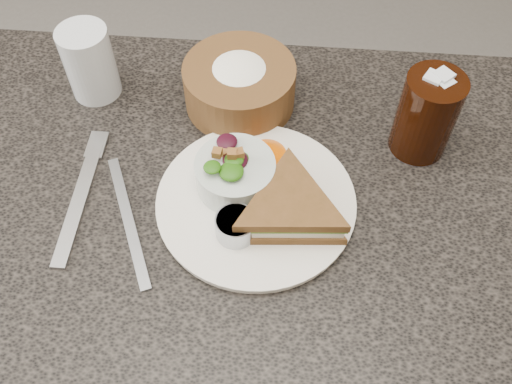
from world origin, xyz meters
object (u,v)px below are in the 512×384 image
object	(u,v)px
dressing_ramekin	(236,226)
bread_basket	(239,79)
salad_bowl	(235,170)
dining_table	(234,322)
sandwich	(290,208)
cola_glass	(427,112)
dinner_plate	(256,202)
water_glass	(90,63)

from	to	relation	value
dressing_ramekin	bread_basket	bearing A→B (deg)	94.49
dressing_ramekin	bread_basket	size ratio (longest dim) A/B	0.31
salad_bowl	bread_basket	bearing A→B (deg)	93.73
dining_table	sandwich	bearing A→B (deg)	-4.66
dining_table	salad_bowl	xyz separation A→B (m)	(0.01, 0.04, 0.42)
dressing_ramekin	cola_glass	world-z (taller)	cola_glass
dinner_plate	dressing_ramekin	size ratio (longest dim) A/B	5.05
dinner_plate	sandwich	xyz separation A→B (m)	(0.05, -0.03, 0.03)
dining_table	dressing_ramekin	world-z (taller)	dressing_ramekin
dining_table	bread_basket	bearing A→B (deg)	89.95
bread_basket	water_glass	world-z (taller)	water_glass
salad_bowl	dressing_ramekin	xyz separation A→B (m)	(0.01, -0.08, -0.02)
dressing_ramekin	dining_table	bearing A→B (deg)	118.54
bread_basket	dining_table	bearing A→B (deg)	-90.05
dining_table	water_glass	size ratio (longest dim) A/B	8.69
dinner_plate	water_glass	distance (m)	0.34
dressing_ramekin	water_glass	xyz separation A→B (m)	(-0.25, 0.25, 0.03)
dining_table	dinner_plate	world-z (taller)	dinner_plate
dressing_ramekin	dinner_plate	bearing A→B (deg)	68.08
dressing_ramekin	bread_basket	world-z (taller)	bread_basket
salad_bowl	sandwich	bearing A→B (deg)	-32.94
cola_glass	dining_table	bearing A→B (deg)	-151.71
salad_bowl	dressing_ramekin	size ratio (longest dim) A/B	2.04
water_glass	cola_glass	bearing A→B (deg)	-8.34
dining_table	salad_bowl	bearing A→B (deg)	75.23
bread_basket	water_glass	bearing A→B (deg)	178.15
salad_bowl	water_glass	distance (m)	0.30
sandwich	cola_glass	world-z (taller)	cola_glass
dressing_ramekin	water_glass	bearing A→B (deg)	134.41
dining_table	sandwich	world-z (taller)	sandwich
dinner_plate	cola_glass	xyz separation A→B (m)	(0.23, 0.13, 0.06)
dinner_plate	water_glass	bearing A→B (deg)	143.54
dressing_ramekin	water_glass	world-z (taller)	water_glass
salad_bowl	dinner_plate	bearing A→B (deg)	-38.62
dinner_plate	cola_glass	bearing A→B (deg)	29.07
salad_bowl	bread_basket	distance (m)	0.17
sandwich	bread_basket	world-z (taller)	bread_basket
salad_bowl	water_glass	bearing A→B (deg)	143.83
salad_bowl	dressing_ramekin	bearing A→B (deg)	-83.88
salad_bowl	cola_glass	distance (m)	0.28
dinner_plate	bread_basket	xyz separation A→B (m)	(-0.04, 0.19, 0.04)
salad_bowl	dining_table	bearing A→B (deg)	-104.77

